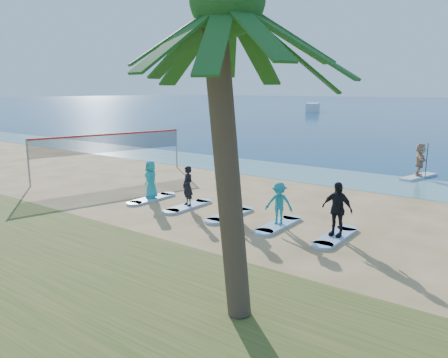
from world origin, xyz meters
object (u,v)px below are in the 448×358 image
Objects in this scene: boat_offshore_a at (313,112)px; palm_tree at (227,2)px; student_3 at (279,203)px; surfboard_4 at (335,237)px; student_0 at (151,179)px; student_4 at (337,209)px; student_1 at (188,186)px; surfboard_1 at (188,206)px; paddleboard at (418,177)px; surfboard_0 at (152,199)px; paddleboarder at (420,160)px; student_2 at (230,191)px; volleyball_net at (110,143)px; surfboard_3 at (278,225)px; surfboard_2 at (230,215)px.

palm_tree is at bearing -86.62° from boat_offshore_a.
surfboard_4 is (2.20, 0.00, -0.82)m from student_3.
student_3 is at bearing 180.00° from surfboard_4.
student_0 is 0.92× the size of student_4.
student_1 is (31.75, -79.21, 0.93)m from boat_offshore_a.
surfboard_1 is 0.89m from student_1.
surfboard_0 is (-8.52, -12.70, -0.01)m from paddleboard.
student_2 is at bearing 146.06° from paddleboarder.
student_2 reaches higher than surfboard_4.
student_3 is 2.21m from student_4.
volleyball_net reaches higher than student_1.
student_3 is 0.84× the size of student_4.
student_0 is at bearing 180.00° from surfboard_1.
student_3 reaches higher than surfboard_0.
palm_tree is at bearing -87.78° from student_3.
surfboard_3 is at bearing -12.14° from student_2.
palm_tree is 3.57× the size of surfboard_0.
paddleboarder is 1.19× the size of student_3.
paddleboarder is at bearing 81.44° from surfboard_3.
student_2 is 4.41m from student_4.
student_0 is 4.41m from student_2.
surfboard_2 is 1.00× the size of surfboard_4.
student_1 is 0.90× the size of student_2.
boat_offshore_a is at bearing 96.94° from student_3.
student_2 is at bearing 125.37° from palm_tree.
boat_offshore_a is 86.19m from student_2.
student_2 reaches higher than surfboard_2.
surfboard_1 is (-6.68, 6.31, -6.53)m from palm_tree.
volleyball_net is 12.96m from surfboard_3.
student_4 is at bearing 0.00° from surfboard_1.
volleyball_net is 15.11m from surfboard_4.
paddleboarder is at bearing 34.99° from volleyball_net.
student_4 is at bearing 0.00° from surfboard_3.
student_4 is at bearing 0.00° from surfboard_0.
student_4 is at bearing 19.75° from student_0.
boat_offshore_a is 86.18m from surfboard_2.
student_4 reaches higher than surfboard_0.
surfboard_0 is at bearing 180.00° from surfboard_3.
surfboard_3 is (6.61, 0.00, 0.00)m from surfboard_0.
student_4 is (0.00, 0.00, 0.97)m from surfboard_4.
surfboard_3 is at bearing 0.00° from surfboard_1.
surfboard_1 is (2.20, 0.00, 0.00)m from surfboard_0.
paddleboard is 14.18m from surfboard_1.
palm_tree is 12.70m from surfboard_0.
student_0 is at bearing 180.00° from surfboard_4.
paddleboarder is 0.98× the size of student_2.
palm_tree is 4.60× the size of student_0.
paddleboard is 1.36× the size of surfboard_2.
palm_tree is at bearing -66.77° from student_2.
paddleboarder reaches higher than surfboard_0.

